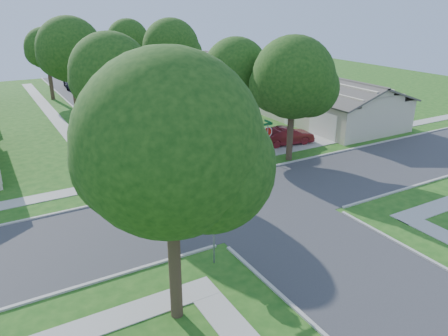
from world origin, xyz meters
TOP-DOWN VIEW (x-y plane):
  - ground at (0.00, 0.00)m, footprint 100.00×100.00m
  - road_ns at (0.00, 0.00)m, footprint 7.00×100.00m
  - sidewalk_ne at (6.10, 26.00)m, footprint 1.20×40.00m
  - sidewalk_nw at (-6.10, 26.00)m, footprint 1.20×40.00m
  - driveway at (7.90, 7.10)m, footprint 8.80×3.60m
  - stop_sign_sw at (-4.70, -4.70)m, footprint 1.05×0.80m
  - stop_sign_ne at (4.70, 4.70)m, footprint 1.05×0.80m
  - tree_e_near at (4.75, 9.01)m, footprint 4.97×4.80m
  - tree_e_mid at (4.76, 21.01)m, footprint 5.59×5.40m
  - tree_e_far at (4.75, 34.01)m, footprint 5.17×5.00m
  - tree_w_near at (-4.64, 9.01)m, footprint 5.38×5.20m
  - tree_w_mid at (-4.64, 21.01)m, footprint 5.80×5.60m
  - tree_w_far at (-4.65, 34.01)m, footprint 4.76×4.60m
  - tree_sw_corner at (-7.44, -6.99)m, footprint 6.21×6.00m
  - tree_ne_corner at (6.36, 4.21)m, footprint 5.80×5.60m
  - house_ne_near at (15.99, 11.00)m, footprint 8.42×13.60m
  - house_ne_far at (15.99, 29.00)m, footprint 8.42×13.60m
  - car_driveway at (8.36, 7.09)m, footprint 4.41×2.07m
  - car_curb_east at (2.50, 25.69)m, footprint 2.16×4.24m
  - car_curb_west at (-1.20, 39.93)m, footprint 2.36×4.96m

SIDE VIEW (x-z plane):
  - ground at x=0.00m, z-range 0.00..0.00m
  - road_ns at x=0.00m, z-range -0.01..0.01m
  - sidewalk_ne at x=6.10m, z-range 0.00..0.04m
  - sidewalk_nw at x=-6.10m, z-range 0.00..0.04m
  - driveway at x=7.90m, z-range 0.00..0.05m
  - car_curb_east at x=2.50m, z-range 0.00..1.38m
  - car_curb_west at x=-1.20m, z-range 0.00..1.40m
  - car_driveway at x=8.36m, z-range 0.00..1.40m
  - house_ne_near at x=15.99m, z-range -0.60..3.63m
  - house_ne_far at x=15.99m, z-range -0.60..3.63m
  - stop_sign_sw at x=-4.70m, z-range 0.54..3.52m
  - stop_sign_ne at x=4.70m, z-range 0.54..3.52m
  - tree_w_far at x=-4.65m, z-range 1.49..9.52m
  - tree_ne_corner at x=6.36m, z-range 1.26..9.92m
  - tree_e_near at x=4.75m, z-range 1.50..9.78m
  - tree_e_far at x=4.75m, z-range 1.62..10.34m
  - tree_w_near at x=-4.64m, z-range 1.63..10.60m
  - tree_e_mid at x=4.76m, z-range 1.64..10.86m
  - tree_sw_corner at x=-7.44m, z-range 1.49..11.04m
  - tree_w_mid at x=-4.64m, z-range 1.71..11.27m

